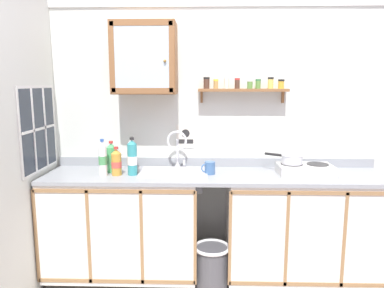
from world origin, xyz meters
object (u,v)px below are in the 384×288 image
(bottle_detergent_teal_0, at_px, (132,158))
(bottle_juice_amber_2, at_px, (116,162))
(bottle_soda_green_1, at_px, (111,158))
(bottle_water_clear_3, at_px, (132,156))
(saucepan, at_px, (291,159))
(warning_sign, at_px, (186,136))
(trash_bin, at_px, (212,267))
(hot_plate_stove, at_px, (305,169))
(sink, at_px, (174,175))
(mug, at_px, (210,168))
(wall_cabinet, at_px, (145,58))
(bottle_opaque_white_4, at_px, (103,159))

(bottle_detergent_teal_0, relative_size, bottle_juice_amber_2, 1.31)
(bottle_soda_green_1, xyz_separation_m, bottle_water_clear_3, (0.16, 0.06, 0.01))
(saucepan, distance_m, warning_sign, 0.94)
(bottle_water_clear_3, height_order, trash_bin, bottle_water_clear_3)
(bottle_juice_amber_2, distance_m, trash_bin, 1.17)
(hot_plate_stove, relative_size, bottle_water_clear_3, 1.51)
(saucepan, bearing_deg, sink, 179.50)
(mug, xyz_separation_m, trash_bin, (0.02, -0.17, -0.80))
(bottle_soda_green_1, bearing_deg, wall_cabinet, 19.38)
(bottle_detergent_teal_0, distance_m, bottle_water_clear_3, 0.15)
(wall_cabinet, distance_m, trash_bin, 1.82)
(hot_plate_stove, xyz_separation_m, warning_sign, (-1.01, 0.27, 0.23))
(bottle_soda_green_1, xyz_separation_m, trash_bin, (0.85, -0.21, -0.87))
(hot_plate_stove, bearing_deg, sink, 178.36)
(sink, bearing_deg, bottle_opaque_white_4, -168.20)
(bottle_juice_amber_2, bearing_deg, bottle_water_clear_3, 57.40)
(bottle_detergent_teal_0, relative_size, trash_bin, 0.81)
(hot_plate_stove, relative_size, bottle_soda_green_1, 1.66)
(sink, distance_m, bottle_juice_amber_2, 0.50)
(sink, distance_m, mug, 0.31)
(mug, bearing_deg, bottle_soda_green_1, 177.19)
(sink, bearing_deg, warning_sign, 70.87)
(bottle_water_clear_3, distance_m, warning_sign, 0.51)
(sink, bearing_deg, mug, -8.52)
(bottle_juice_amber_2, bearing_deg, warning_sign, 31.86)
(warning_sign, height_order, trash_bin, warning_sign)
(mug, height_order, trash_bin, mug)
(bottle_opaque_white_4, bearing_deg, hot_plate_stove, 3.06)
(bottle_soda_green_1, relative_size, warning_sign, 1.29)
(bottle_juice_amber_2, relative_size, trash_bin, 0.61)
(bottle_detergent_teal_0, bearing_deg, wall_cabinet, 64.09)
(saucepan, xyz_separation_m, bottle_juice_amber_2, (-1.45, -0.09, -0.02))
(bottle_detergent_teal_0, bearing_deg, bottle_soda_green_1, 156.25)
(bottle_juice_amber_2, xyz_separation_m, warning_sign, (0.55, 0.34, 0.17))
(bottle_water_clear_3, height_order, mug, bottle_water_clear_3)
(sink, distance_m, warning_sign, 0.39)
(hot_plate_stove, xyz_separation_m, trash_bin, (-0.77, -0.18, -0.79))
(saucepan, distance_m, bottle_soda_green_1, 1.51)
(saucepan, distance_m, bottle_water_clear_3, 1.35)
(trash_bin, bearing_deg, bottle_soda_green_1, 166.36)
(bottle_juice_amber_2, height_order, bottle_water_clear_3, bottle_water_clear_3)
(bottle_opaque_white_4, relative_size, trash_bin, 0.78)
(bottle_juice_amber_2, relative_size, wall_cabinet, 0.40)
(bottle_detergent_teal_0, distance_m, trash_bin, 1.11)
(bottle_soda_green_1, height_order, bottle_opaque_white_4, bottle_opaque_white_4)
(bottle_juice_amber_2, bearing_deg, wall_cabinet, 41.91)
(bottle_detergent_teal_0, height_order, mug, bottle_detergent_teal_0)
(saucepan, xyz_separation_m, trash_bin, (-0.66, -0.20, -0.87))
(saucepan, xyz_separation_m, mug, (-0.68, -0.04, -0.07))
(bottle_opaque_white_4, relative_size, mug, 2.51)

